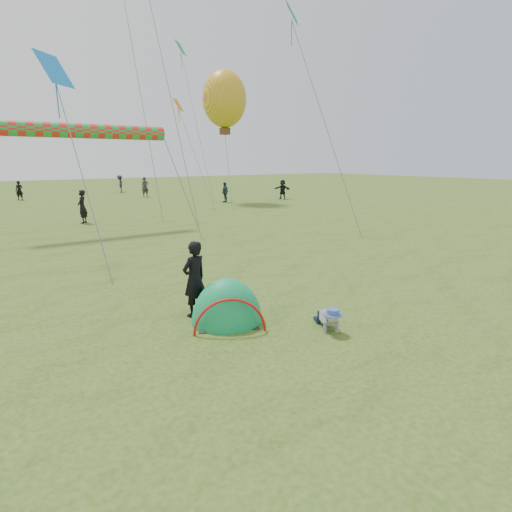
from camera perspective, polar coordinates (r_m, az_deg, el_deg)
ground at (r=7.33m, az=8.67°, el=-13.03°), size 140.00×140.00×0.00m
crawling_toddler at (r=8.05m, az=10.36°, el=-8.61°), size 0.69×0.80×0.51m
popup_tent at (r=8.36m, az=-4.14°, el=-9.45°), size 1.82×1.70×1.88m
standing_adult at (r=8.53m, az=-8.79°, el=-3.27°), size 0.68×0.54×1.63m
crowd_person_0 at (r=38.77m, az=-30.73°, el=8.05°), size 0.68×0.59×1.58m
crowd_person_5 at (r=34.33m, az=3.80°, el=9.47°), size 1.15×1.55×1.63m
crowd_person_6 at (r=22.95m, az=-23.57°, el=6.48°), size 0.69×0.76×1.74m
crowd_person_9 at (r=43.62m, az=-18.86°, el=9.73°), size 0.92×1.26×1.74m
crowd_person_12 at (r=37.49m, az=-15.55°, el=9.47°), size 0.65×0.43×1.78m
crowd_person_14 at (r=31.67m, az=-4.43°, el=9.07°), size 0.99×0.83×1.59m
balloon_kite at (r=32.55m, az=-4.53°, el=21.03°), size 3.36×3.36×4.70m
rainbow_tube_kite at (r=19.84m, az=-22.75°, el=16.14°), size 6.80×0.64×0.64m
diamond_kite_4 at (r=22.07m, az=5.16°, el=31.30°), size 1.19×1.19×0.97m
diamond_kite_7 at (r=30.60m, az=-11.05°, el=20.43°), size 1.02×1.02×0.83m
diamond_kite_9 at (r=37.91m, az=-10.72°, el=27.18°), size 1.38×1.38×1.12m
diamond_kite_10 at (r=16.11m, az=-26.87°, el=22.70°), size 1.32×1.32×1.07m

